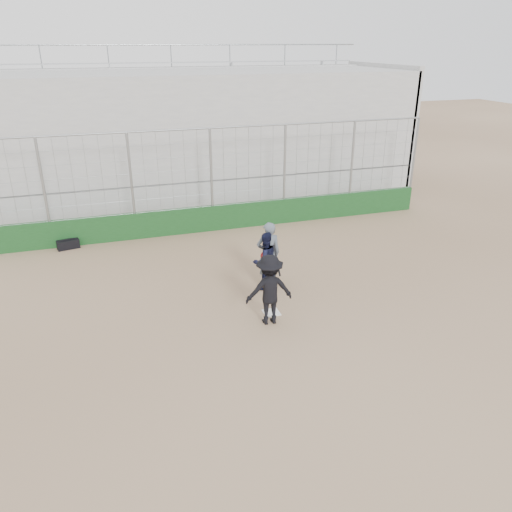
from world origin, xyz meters
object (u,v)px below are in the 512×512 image
object	(u,v)px
catcher_crouched	(265,270)
batter_at_plate	(269,290)
umpire	(268,257)
equipment_bag	(68,244)

from	to	relation	value
catcher_crouched	batter_at_plate	bearing A→B (deg)	-105.55
catcher_crouched	umpire	xyz separation A→B (m)	(0.19, 0.25, 0.30)
catcher_crouched	umpire	distance (m)	0.44
catcher_crouched	equipment_bag	size ratio (longest dim) A/B	1.48
umpire	equipment_bag	distance (m)	7.80
umpire	equipment_bag	world-z (taller)	umpire
batter_at_plate	catcher_crouched	xyz separation A→B (m)	(0.53, 1.92, -0.36)
batter_at_plate	catcher_crouched	size ratio (longest dim) A/B	1.70
umpire	equipment_bag	size ratio (longest dim) A/B	2.22
umpire	equipment_bag	bearing A→B (deg)	-35.33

